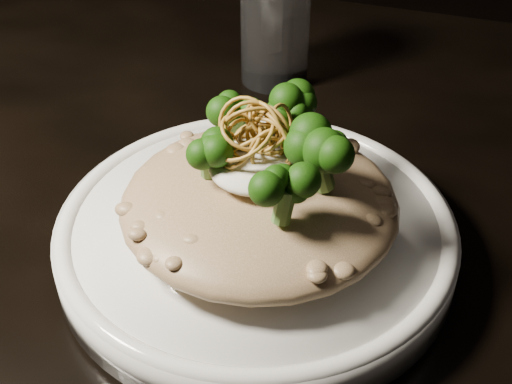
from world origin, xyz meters
The scene contains 7 objects.
table centered at (0.00, 0.00, 0.67)m, with size 1.10×0.80×0.75m.
plate centered at (0.09, -0.07, 0.76)m, with size 0.28×0.28×0.03m, color white.
risotto centered at (0.10, -0.07, 0.80)m, with size 0.19×0.19×0.04m, color brown.
broccoli centered at (0.10, -0.06, 0.85)m, with size 0.14×0.14×0.05m, color black, non-canonical shape.
cheese centered at (0.10, -0.07, 0.83)m, with size 0.06×0.06×0.02m, color white.
shallots centered at (0.10, -0.06, 0.85)m, with size 0.05×0.05×0.03m, color brown, non-canonical shape.
drinking_glass centered at (0.03, 0.18, 0.81)m, with size 0.07×0.07×0.12m, color white.
Camera 1 is at (0.22, -0.43, 1.10)m, focal length 50.00 mm.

